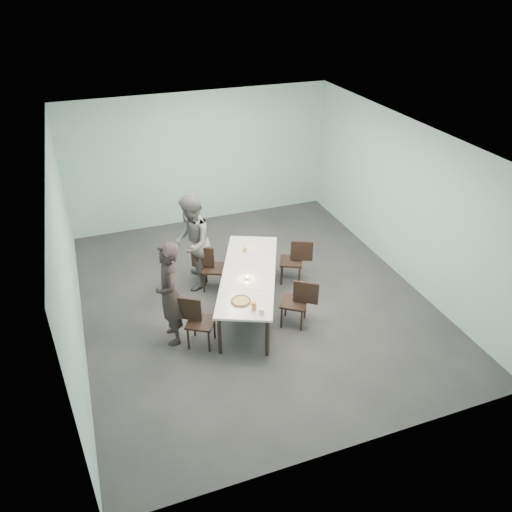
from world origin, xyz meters
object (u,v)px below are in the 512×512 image
object	(u,v)px
water_tumbler	(262,311)
amber_tumbler	(245,250)
pizza	(241,301)
tealight	(247,278)
table	(249,275)
chair_near_right	(299,300)
chair_far_right	(296,258)
diner_far	(192,243)
side_plate	(257,287)
beer_glass	(254,306)
diner_near	(170,294)
chair_near_left	(196,318)
chair_far_left	(209,265)

from	to	relation	value
water_tumbler	amber_tumbler	xyz separation A→B (m)	(0.36, 1.85, -0.01)
pizza	tealight	distance (m)	0.66
table	chair_near_right	xyz separation A→B (m)	(0.63, -0.71, -0.19)
chair_far_right	water_tumbler	size ratio (longest dim) A/B	9.67
tealight	diner_far	bearing A→B (deg)	117.29
table	side_plate	world-z (taller)	side_plate
water_tumbler	tealight	bearing A→B (deg)	83.95
water_tumbler	beer_glass	bearing A→B (deg)	122.36
diner_near	pizza	distance (m)	1.11
chair_far_right	diner_near	bearing A→B (deg)	45.26
chair_near_left	tealight	distance (m)	1.13
pizza	diner_far	bearing A→B (deg)	100.41
pizza	chair_far_right	bearing A→B (deg)	40.47
chair_near_left	beer_glass	distance (m)	0.99
chair_near_left	diner_near	world-z (taller)	diner_near
beer_glass	diner_far	bearing A→B (deg)	102.34
chair_near_right	beer_glass	size ratio (longest dim) A/B	5.80
table	chair_near_left	xyz separation A→B (m)	(-1.10, -0.60, -0.19)
pizza	beer_glass	world-z (taller)	beer_glass
tealight	pizza	bearing A→B (deg)	-117.46
chair_far_left	amber_tumbler	distance (m)	0.73
table	amber_tumbler	size ratio (longest dim) A/B	34.30
chair_near_right	side_plate	xyz separation A→B (m)	(-0.66, 0.24, 0.25)
chair_near_right	amber_tumbler	bearing A→B (deg)	-36.88
chair_far_right	side_plate	world-z (taller)	chair_far_right
tealight	chair_near_left	bearing A→B (deg)	-157.17
diner_near	diner_far	size ratio (longest dim) A/B	0.97
water_tumbler	amber_tumbler	size ratio (longest dim) A/B	1.12
table	chair_far_left	size ratio (longest dim) A/B	3.15
chair_near_right	tealight	bearing A→B (deg)	-1.54
table	chair_near_left	size ratio (longest dim) A/B	3.15
water_tumbler	tealight	size ratio (longest dim) A/B	1.61
chair_near_right	tealight	size ratio (longest dim) A/B	15.54
side_plate	beer_glass	world-z (taller)	beer_glass
chair_far_left	beer_glass	bearing A→B (deg)	-61.05
diner_far	pizza	bearing A→B (deg)	27.17
side_plate	amber_tumbler	xyz separation A→B (m)	(0.20, 1.17, 0.04)
tealight	amber_tumbler	size ratio (longest dim) A/B	0.70
diner_far	tealight	xyz separation A→B (m)	(0.64, -1.25, -0.14)
chair_far_left	pizza	world-z (taller)	chair_far_left
chair_near_left	diner_far	bearing A→B (deg)	108.03
amber_tumbler	chair_near_right	bearing A→B (deg)	-71.72
diner_far	water_tumbler	bearing A→B (deg)	30.38
chair_far_left	water_tumbler	world-z (taller)	chair_far_left
beer_glass	tealight	xyz separation A→B (m)	(0.18, 0.85, -0.05)
chair_near_left	chair_far_left	world-z (taller)	same
pizza	water_tumbler	world-z (taller)	water_tumbler
chair_far_left	diner_near	xyz separation A→B (m)	(-0.95, -1.23, 0.39)
diner_near	tealight	bearing A→B (deg)	100.41
diner_near	side_plate	xyz separation A→B (m)	(1.40, -0.11, -0.13)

